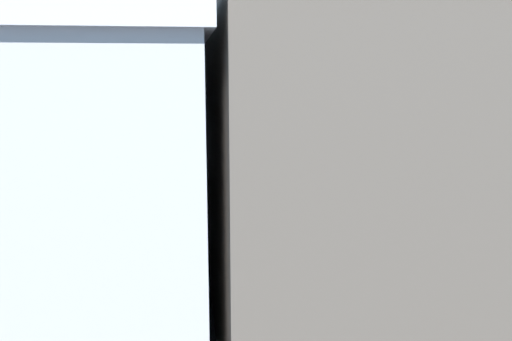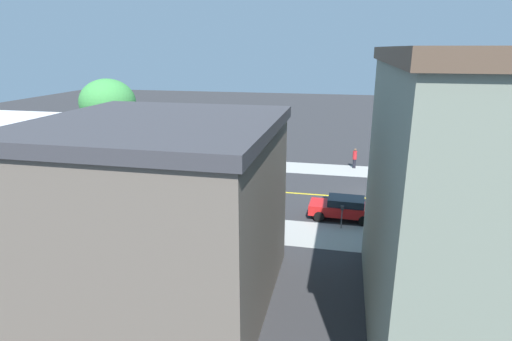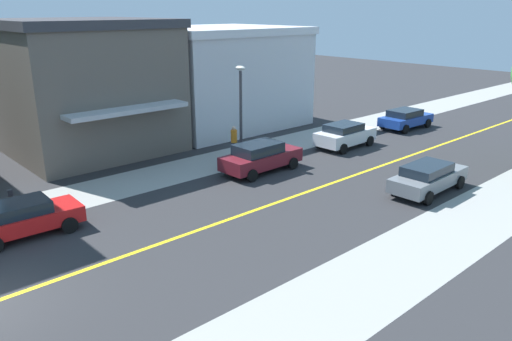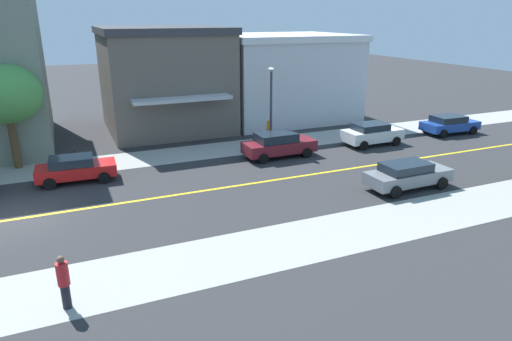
{
  "view_description": "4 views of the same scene",
  "coord_description": "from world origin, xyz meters",
  "px_view_note": "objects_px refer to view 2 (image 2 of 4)",
  "views": [
    {
      "loc": [
        -25.95,
        15.17,
        6.06
      ],
      "look_at": [
        -1.57,
        11.98,
        1.46
      ],
      "focal_mm": 37.37,
      "sensor_mm": 36.0,
      "label": 1
    },
    {
      "loc": [
        -28.99,
        3.03,
        10.42
      ],
      "look_at": [
        -1.01,
        9.06,
        1.89
      ],
      "focal_mm": 28.96,
      "sensor_mm": 36.0,
      "label": 2
    },
    {
      "loc": [
        14.82,
        -2.39,
        8.37
      ],
      "look_at": [
        0.04,
        11.03,
        1.82
      ],
      "focal_mm": 34.85,
      "sensor_mm": 36.0,
      "label": 3
    },
    {
      "loc": [
        21.14,
        2.55,
        8.6
      ],
      "look_at": [
        0.62,
        11.4,
        0.94
      ],
      "focal_mm": 31.86,
      "sensor_mm": 36.0,
      "label": 4
    }
  ],
  "objects_px": {
    "grey_sedan_right_curb": "(163,161)",
    "pedestrian_teal_shirt": "(474,241)",
    "street_tree_left_far": "(108,102)",
    "pedestrian_orange_shirt": "(132,205)",
    "parking_meter": "(342,214)",
    "fire_hydrant": "(431,231)",
    "traffic_light_mast": "(407,135)",
    "maroon_sedan_left_curb": "(166,191)",
    "street_tree_right_corner": "(409,174)",
    "black_sedan_left_curb": "(448,213)",
    "red_sedan_left_curb": "(343,207)",
    "pedestrian_red_shirt": "(355,158)",
    "street_lamp": "(143,163)",
    "white_sedan_left_curb": "(74,185)",
    "small_dog": "(439,235)",
    "white_pickup_truck": "(436,175)",
    "pedestrian_green_shirt": "(422,224)"
  },
  "relations": [
    {
      "from": "grey_sedan_right_curb",
      "to": "pedestrian_teal_shirt",
      "type": "relative_size",
      "value": 2.5
    },
    {
      "from": "street_tree_left_far",
      "to": "pedestrian_orange_shirt",
      "type": "relative_size",
      "value": 4.2
    },
    {
      "from": "parking_meter",
      "to": "pedestrian_orange_shirt",
      "type": "distance_m",
      "value": 12.95
    },
    {
      "from": "fire_hydrant",
      "to": "traffic_light_mast",
      "type": "xyz_separation_m",
      "value": [
        10.16,
        0.36,
        3.49
      ]
    },
    {
      "from": "maroon_sedan_left_curb",
      "to": "pedestrian_orange_shirt",
      "type": "height_order",
      "value": "pedestrian_orange_shirt"
    },
    {
      "from": "street_tree_right_corner",
      "to": "fire_hydrant",
      "type": "bearing_deg",
      "value": -41.35
    },
    {
      "from": "parking_meter",
      "to": "pedestrian_orange_shirt",
      "type": "height_order",
      "value": "pedestrian_orange_shirt"
    },
    {
      "from": "black_sedan_left_curb",
      "to": "grey_sedan_right_curb",
      "type": "bearing_deg",
      "value": -18.86
    },
    {
      "from": "red_sedan_left_curb",
      "to": "pedestrian_red_shirt",
      "type": "bearing_deg",
      "value": -91.73
    },
    {
      "from": "street_tree_right_corner",
      "to": "street_lamp",
      "type": "xyz_separation_m",
      "value": [
        2.09,
        15.61,
        -0.93
      ]
    },
    {
      "from": "black_sedan_left_curb",
      "to": "pedestrian_teal_shirt",
      "type": "height_order",
      "value": "pedestrian_teal_shirt"
    },
    {
      "from": "traffic_light_mast",
      "to": "street_lamp",
      "type": "relative_size",
      "value": 1.06
    },
    {
      "from": "white_sedan_left_curb",
      "to": "black_sedan_left_curb",
      "type": "relative_size",
      "value": 1.01
    },
    {
      "from": "pedestrian_red_shirt",
      "to": "small_dog",
      "type": "height_order",
      "value": "pedestrian_red_shirt"
    },
    {
      "from": "white_pickup_truck",
      "to": "pedestrian_orange_shirt",
      "type": "bearing_deg",
      "value": 29.8
    },
    {
      "from": "white_sedan_left_curb",
      "to": "pedestrian_teal_shirt",
      "type": "height_order",
      "value": "pedestrian_teal_shirt"
    },
    {
      "from": "street_lamp",
      "to": "red_sedan_left_curb",
      "type": "relative_size",
      "value": 1.29
    },
    {
      "from": "traffic_light_mast",
      "to": "pedestrian_red_shirt",
      "type": "relative_size",
      "value": 3.18
    },
    {
      "from": "white_sedan_left_curb",
      "to": "black_sedan_left_curb",
      "type": "xyz_separation_m",
      "value": [
        -0.01,
        -25.58,
        -0.02
      ]
    },
    {
      "from": "white_sedan_left_curb",
      "to": "pedestrian_orange_shirt",
      "type": "height_order",
      "value": "pedestrian_orange_shirt"
    },
    {
      "from": "fire_hydrant",
      "to": "pedestrian_red_shirt",
      "type": "xyz_separation_m",
      "value": [
        13.7,
        4.11,
        0.57
      ]
    },
    {
      "from": "black_sedan_left_curb",
      "to": "pedestrian_teal_shirt",
      "type": "xyz_separation_m",
      "value": [
        -4.11,
        -0.33,
        0.2
      ]
    },
    {
      "from": "grey_sedan_right_curb",
      "to": "black_sedan_left_curb",
      "type": "height_order",
      "value": "black_sedan_left_curb"
    },
    {
      "from": "pedestrian_green_shirt",
      "to": "pedestrian_orange_shirt",
      "type": "distance_m",
      "value": 17.36
    },
    {
      "from": "street_tree_right_corner",
      "to": "pedestrian_red_shirt",
      "type": "height_order",
      "value": "street_tree_right_corner"
    },
    {
      "from": "street_tree_left_far",
      "to": "red_sedan_left_curb",
      "type": "xyz_separation_m",
      "value": [
        -11.14,
        -22.66,
        -4.62
      ]
    },
    {
      "from": "street_tree_left_far",
      "to": "white_sedan_left_curb",
      "type": "xyz_separation_m",
      "value": [
        -10.9,
        -3.32,
        -4.56
      ]
    },
    {
      "from": "white_sedan_left_curb",
      "to": "pedestrian_orange_shirt",
      "type": "distance_m",
      "value": 7.16
    },
    {
      "from": "parking_meter",
      "to": "maroon_sedan_left_curb",
      "type": "height_order",
      "value": "maroon_sedan_left_curb"
    },
    {
      "from": "street_tree_right_corner",
      "to": "black_sedan_left_curb",
      "type": "distance_m",
      "value": 6.31
    },
    {
      "from": "street_tree_left_far",
      "to": "white_sedan_left_curb",
      "type": "bearing_deg",
      "value": -163.08
    },
    {
      "from": "maroon_sedan_left_curb",
      "to": "white_pickup_truck",
      "type": "distance_m",
      "value": 20.62
    },
    {
      "from": "fire_hydrant",
      "to": "grey_sedan_right_curb",
      "type": "xyz_separation_m",
      "value": [
        9.7,
        20.8,
        0.37
      ]
    },
    {
      "from": "maroon_sedan_left_curb",
      "to": "street_tree_right_corner",
      "type": "bearing_deg",
      "value": 163.52
    },
    {
      "from": "street_lamp",
      "to": "pedestrian_red_shirt",
      "type": "height_order",
      "value": "street_lamp"
    },
    {
      "from": "parking_meter",
      "to": "street_lamp",
      "type": "relative_size",
      "value": 0.27
    },
    {
      "from": "white_pickup_truck",
      "to": "small_dog",
      "type": "distance_m",
      "value": 10.43
    },
    {
      "from": "street_lamp",
      "to": "small_dog",
      "type": "height_order",
      "value": "street_lamp"
    },
    {
      "from": "parking_meter",
      "to": "white_sedan_left_curb",
      "type": "bearing_deg",
      "value": 84.69
    },
    {
      "from": "street_tree_left_far",
      "to": "parking_meter",
      "type": "bearing_deg",
      "value": -119.32
    },
    {
      "from": "black_sedan_left_curb",
      "to": "maroon_sedan_left_curb",
      "type": "bearing_deg",
      "value": 0.25
    },
    {
      "from": "fire_hydrant",
      "to": "red_sedan_left_curb",
      "type": "xyz_separation_m",
      "value": [
        1.76,
        4.96,
        0.36
      ]
    },
    {
      "from": "fire_hydrant",
      "to": "traffic_light_mast",
      "type": "distance_m",
      "value": 10.75
    },
    {
      "from": "pedestrian_orange_shirt",
      "to": "pedestrian_red_shirt",
      "type": "relative_size",
      "value": 1.01
    },
    {
      "from": "grey_sedan_right_curb",
      "to": "pedestrian_teal_shirt",
      "type": "height_order",
      "value": "pedestrian_teal_shirt"
    },
    {
      "from": "black_sedan_left_curb",
      "to": "pedestrian_orange_shirt",
      "type": "distance_m",
      "value": 19.43
    },
    {
      "from": "pedestrian_teal_shirt",
      "to": "fire_hydrant",
      "type": "bearing_deg",
      "value": 168.99
    },
    {
      "from": "street_tree_left_far",
      "to": "black_sedan_left_curb",
      "type": "relative_size",
      "value": 1.82
    },
    {
      "from": "street_lamp",
      "to": "black_sedan_left_curb",
      "type": "bearing_deg",
      "value": -83.76
    },
    {
      "from": "street_tree_left_far",
      "to": "parking_meter",
      "type": "height_order",
      "value": "street_tree_left_far"
    }
  ]
}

